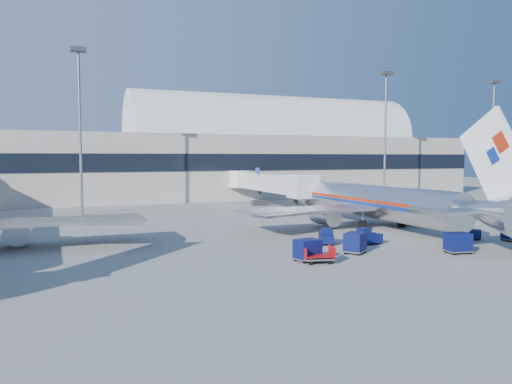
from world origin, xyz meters
name	(u,v)px	position (x,y,z in m)	size (l,w,h in m)	color
ground	(319,239)	(0.00, 0.00, 0.00)	(260.00, 260.00, 0.00)	gray
terminal	(109,159)	(-13.60, 55.96, 7.52)	(170.00, 28.15, 21.00)	#B2AA9E
airliner_main	(377,202)	(10.00, 4.51, 2.93)	(32.00, 37.26, 12.07)	silver
jetbridge_near	(265,182)	(7.60, 30.81, 3.93)	(4.40, 27.50, 6.25)	silver
mast_west	(79,106)	(-20.00, 30.00, 14.79)	(2.00, 1.20, 22.60)	slate
mast_east	(386,117)	(30.00, 30.00, 14.79)	(2.00, 1.20, 22.60)	slate
mast_far_east	(493,121)	(55.00, 30.00, 14.79)	(2.00, 1.20, 22.60)	slate
barrier_near	(449,223)	(18.00, 2.00, 0.45)	(3.00, 0.55, 0.90)	#9E9E96
barrier_mid	(471,221)	(21.30, 2.00, 0.45)	(3.00, 0.55, 0.90)	#9E9E96
barrier_far	(492,220)	(24.60, 2.00, 0.45)	(3.00, 0.55, 0.90)	#9E9E96
tug_lead	(368,237)	(2.63, -4.24, 0.70)	(2.42, 1.31, 1.54)	#090F44
tug_right	(467,232)	(13.21, -5.43, 0.70)	(2.51, 2.50, 1.54)	#090F44
tug_left	(326,237)	(-0.81, -2.74, 0.70)	(2.03, 2.62, 1.53)	#090F44
cart_train_a	(355,241)	(-0.21, -6.56, 0.83)	(2.22, 2.09, 1.56)	#090F44
cart_train_b	(355,242)	(-0.81, -7.42, 0.91)	(2.43, 2.33, 1.70)	#090F44
cart_train_c	(307,250)	(-5.90, -8.67, 0.90)	(2.11, 1.73, 1.68)	#090F44
cart_solo_near	(458,243)	(6.98, -10.66, 0.91)	(2.16, 1.80, 1.70)	#090F44
cart_solo_far	(512,233)	(16.34, -7.88, 0.79)	(1.87, 1.54, 1.48)	#090F44
cart_open_red	(318,257)	(-5.46, -9.53, 0.44)	(2.60, 2.08, 0.62)	slate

